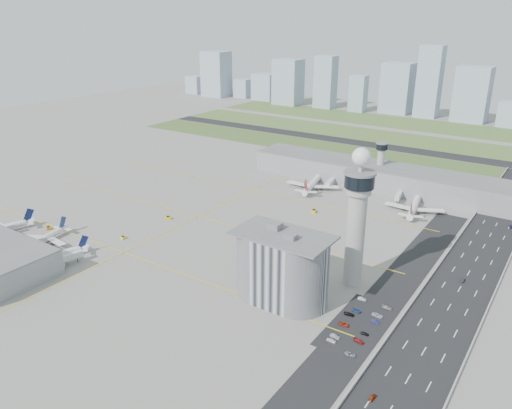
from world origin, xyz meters
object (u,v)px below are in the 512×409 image
Objects in this scene: tug_5 at (356,210)px; car_lot_1 at (335,336)px; secondary_tower at (381,161)px; car_lot_2 at (344,324)px; car_lot_11 at (387,308)px; airplane_near_b at (42,236)px; car_lot_10 at (377,315)px; jet_bridge_far_1 at (400,194)px; car_hw_4 at (501,192)px; car_lot_3 at (349,314)px; airplane_far_b at (415,202)px; car_lot_0 at (331,340)px; tug_3 at (168,218)px; control_tower at (357,213)px; car_lot_8 at (365,334)px; car_lot_7 at (359,341)px; tug_0 at (48,228)px; car_hw_1 at (463,280)px; car_hw_2 at (511,227)px; tug_4 at (314,211)px; car_lot_4 at (357,311)px; tug_2 at (123,237)px; jet_bridge_near_1 at (20,249)px; car_hw_0 at (372,398)px; jet_bridge_far_0 at (333,181)px; jet_bridge_near_2 at (56,264)px; car_lot_5 at (362,299)px; car_lot_9 at (375,322)px; car_lot_6 at (350,354)px; admin_building at (282,267)px; airplane_near_c at (54,251)px.

car_lot_1 is (46.67, -127.75, -0.39)m from tug_5.
secondary_tower is 7.27× the size of car_lot_2.
airplane_near_b is at bearing 106.94° from car_lot_11.
secondary_tower is 174.42m from car_lot_10.
jet_bridge_far_1 is 4.03× the size of car_hw_4.
car_lot_3 is 0.93× the size of car_lot_11.
car_hw_4 is (39.76, 68.15, -5.49)m from airplane_far_b.
tug_3 is at bearing 69.12° from car_lot_0.
control_tower reaches higher than tug_3.
car_lot_1 is at bearing -86.44° from car_hw_4.
car_lot_8 is 209.11m from car_hw_4.
tug_5 reaches higher than car_lot_7.
tug_0 reaches higher than car_lot_7.
car_hw_2 is at bearing 81.59° from car_hw_1.
tug_4 reaches higher than car_lot_3.
tug_3 is 139.44m from car_lot_4.
secondary_tower is 157.64m from tug_3.
tug_4 reaches higher than car_lot_0.
car_hw_2 is at bearing -9.07° from car_lot_1.
car_lot_2 is (136.69, -7.39, -0.24)m from tug_2.
jet_bridge_near_1 is 3.71× the size of car_hw_1.
car_lot_10 is 1.33× the size of car_hw_0.
jet_bridge_far_0 reaches higher than car_hw_1.
car_lot_5 is at bearing -56.89° from jet_bridge_near_2.
car_lot_9 is (91.16, -148.53, -2.30)m from jet_bridge_far_0.
car_lot_4 is at bearing -123.18° from car_hw_1.
car_lot_11 is 55.95m from car_hw_0.
tug_5 is 1.12× the size of car_lot_8.
car_hw_0 reaches higher than car_lot_6.
admin_building is 112.69m from jet_bridge_near_2.
car_lot_1 is 0.92× the size of car_lot_7.
airplane_near_c is 0.78× the size of airplane_far_b.
airplane_far_b is at bearing 164.13° from airplane_near_c.
car_lot_11 reaches higher than car_hw_1.
tug_0 reaches higher than car_hw_0.
tug_2 is (9.05, 36.94, -3.92)m from airplane_near_c.
car_lot_8 is (40.83, -158.55, -2.30)m from jet_bridge_far_1.
airplane_near_b is at bearing 13.86° from jet_bridge_near_1.
jet_bridge_near_1 is 168.63m from car_lot_0.
jet_bridge_near_2 is at bearing 114.49° from car_lot_10.
jet_bridge_near_1 reaches higher than tug_5.
airplane_near_c is at bearing -115.88° from car_hw_4.
car_lot_6 is (9.30, -3.55, -0.06)m from car_lot_0.
car_lot_3 is at bearing 95.11° from car_lot_9.
tug_4 is (99.90, 123.56, -3.94)m from airplane_near_b.
airplane_far_b is 10.17× the size of car_lot_7.
tug_5 is at bearing 20.61° from car_lot_0.
tug_4 is 1.05× the size of car_hw_4.
tug_5 is at bearing 158.30° from tug_0.
jet_bridge_far_1 is (135.94, 179.09, -2.14)m from airplane_near_b.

